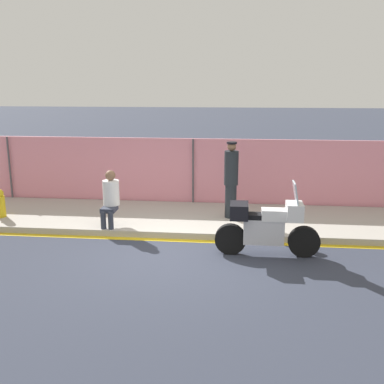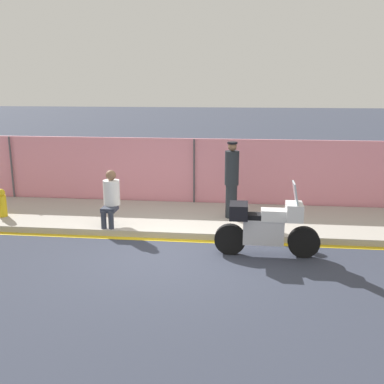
# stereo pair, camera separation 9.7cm
# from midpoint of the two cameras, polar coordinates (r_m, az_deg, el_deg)

# --- Properties ---
(ground_plane) EXTENTS (120.00, 120.00, 0.00)m
(ground_plane) POSITION_cam_midpoint_polar(r_m,az_deg,el_deg) (9.17, -2.02, -8.03)
(ground_plane) COLOR #333847
(sidewalk) EXTENTS (39.54, 2.71, 0.15)m
(sidewalk) POSITION_cam_midpoint_polar(r_m,az_deg,el_deg) (11.33, -0.25, -3.39)
(sidewalk) COLOR #ADA89E
(sidewalk) RESTS_ON ground_plane
(curb_paint_stripe) EXTENTS (39.54, 0.18, 0.01)m
(curb_paint_stripe) POSITION_cam_midpoint_polar(r_m,az_deg,el_deg) (9.99, -1.26, -6.17)
(curb_paint_stripe) COLOR gold
(curb_paint_stripe) RESTS_ON ground_plane
(storefront_fence) EXTENTS (37.56, 0.17, 1.93)m
(storefront_fence) POSITION_cam_midpoint_polar(r_m,az_deg,el_deg) (12.51, 0.54, 2.43)
(storefront_fence) COLOR pink
(storefront_fence) RESTS_ON ground_plane
(motorcycle) EXTENTS (2.09, 0.50, 1.53)m
(motorcycle) POSITION_cam_midpoint_polar(r_m,az_deg,el_deg) (9.08, 9.69, -4.27)
(motorcycle) COLOR black
(motorcycle) RESTS_ON ground_plane
(officer_standing) EXTENTS (0.34, 0.34, 1.88)m
(officer_standing) POSITION_cam_midpoint_polar(r_m,az_deg,el_deg) (10.98, 5.31, 1.65)
(officer_standing) COLOR #1E2328
(officer_standing) RESTS_ON sidewalk
(person_seated_on_curb) EXTENTS (0.39, 0.67, 1.29)m
(person_seated_on_curb) POSITION_cam_midpoint_polar(r_m,az_deg,el_deg) (10.61, -10.01, -0.38)
(person_seated_on_curb) COLOR #2D3342
(person_seated_on_curb) RESTS_ON sidewalk
(fire_hydrant) EXTENTS (0.23, 0.29, 0.70)m
(fire_hydrant) POSITION_cam_midpoint_polar(r_m,az_deg,el_deg) (12.11, -22.81, -1.29)
(fire_hydrant) COLOR gold
(fire_hydrant) RESTS_ON sidewalk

